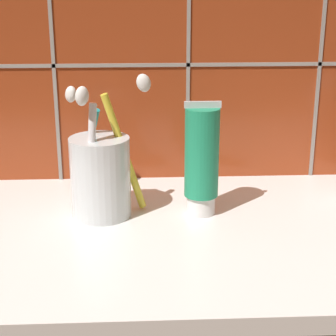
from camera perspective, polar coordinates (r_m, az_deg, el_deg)
sink_counter at (r=66.28cm, az=1.57°, el=-6.97°), size 73.49×36.79×2.00cm
tile_wall_backsplash at (r=78.52cm, az=0.68°, el=14.73°), size 83.49×1.72×48.50cm
toothbrush_cup at (r=68.20cm, az=-6.88°, el=-0.59°), size 11.66×11.13×17.36cm
toothpaste_tube at (r=67.76cm, az=3.44°, el=0.87°), size 4.36×4.15×14.13cm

